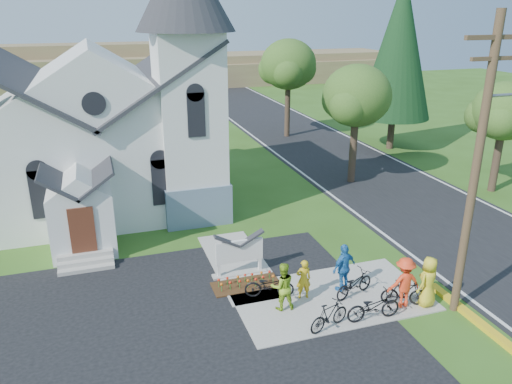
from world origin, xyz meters
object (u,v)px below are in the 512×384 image
object	(u,v)px
cyclist_2	(344,268)
bike_3	(404,293)
utility_pole	(479,163)
bike_2	(373,306)
bike_0	(269,285)
cyclist_3	(404,282)
bike_1	(329,316)
bike_4	(354,284)
church_sign	(239,251)
cyclist_0	(304,279)
cyclist_1	(282,286)
cyclist_4	(428,282)

from	to	relation	value
cyclist_2	bike_3	bearing A→B (deg)	115.78
utility_pole	bike_2	distance (m)	5.79
bike_0	cyclist_3	distance (m)	4.76
bike_1	bike_3	world-z (taller)	bike_3
bike_1	cyclist_3	distance (m)	3.13
utility_pole	bike_4	distance (m)	6.04
utility_pole	bike_4	world-z (taller)	utility_pole
bike_4	church_sign	bearing A→B (deg)	31.92
bike_0	cyclist_0	bearing A→B (deg)	-92.55
cyclist_1	bike_2	xyz separation A→B (m)	(2.68, -1.58, -0.37)
bike_2	cyclist_2	bearing A→B (deg)	4.58
church_sign	cyclist_4	world-z (taller)	cyclist_4
cyclist_3	bike_4	distance (m)	1.80
bike_0	bike_3	size ratio (longest dim) A/B	1.10
utility_pole	cyclist_2	distance (m)	5.94
utility_pole	cyclist_3	xyz separation A→B (m)	(-1.72, 0.72, -4.42)
bike_1	cyclist_2	size ratio (longest dim) A/B	0.87
bike_1	church_sign	bearing A→B (deg)	3.76
church_sign	utility_pole	xyz separation A→B (m)	(6.56, -4.70, 4.38)
bike_4	cyclist_2	bearing A→B (deg)	5.46
utility_pole	cyclist_3	distance (m)	4.79
cyclist_1	bike_1	distance (m)	1.93
utility_pole	cyclist_1	distance (m)	7.59
bike_2	bike_4	world-z (taller)	bike_2
utility_pole	bike_1	bearing A→B (deg)	176.42
utility_pole	cyclist_2	world-z (taller)	utility_pole
church_sign	cyclist_4	distance (m)	7.06
church_sign	bike_0	size ratio (longest dim) A/B	1.22
cyclist_0	bike_4	size ratio (longest dim) A/B	0.85
cyclist_2	bike_2	size ratio (longest dim) A/B	0.98
cyclist_0	cyclist_4	world-z (taller)	cyclist_4
cyclist_0	bike_3	bearing A→B (deg)	160.92
church_sign	utility_pole	bearing A→B (deg)	-35.60
cyclist_3	utility_pole	bearing A→B (deg)	160.08
cyclist_4	bike_3	bearing A→B (deg)	-38.40
utility_pole	bike_1	world-z (taller)	utility_pole
cyclist_0	cyclist_3	world-z (taller)	cyclist_3
church_sign	cyclist_0	distance (m)	2.95
bike_3	cyclist_4	bearing A→B (deg)	-85.30
cyclist_1	bike_1	xyz separation A→B (m)	(1.04, -1.58, -0.39)
cyclist_0	bike_0	distance (m)	1.27
cyclist_1	cyclist_2	distance (m)	2.63
bike_1	cyclist_3	bearing A→B (deg)	-100.42
cyclist_2	cyclist_4	xyz separation A→B (m)	(2.35, -1.81, -0.01)
bike_0	bike_1	size ratio (longest dim) A/B	1.10
cyclist_3	bike_4	world-z (taller)	cyclist_3
church_sign	bike_4	bearing A→B (deg)	-38.75
utility_pole	cyclist_2	size ratio (longest dim) A/B	5.30
cyclist_0	bike_4	world-z (taller)	cyclist_0
utility_pole	bike_4	size ratio (longest dim) A/B	5.58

